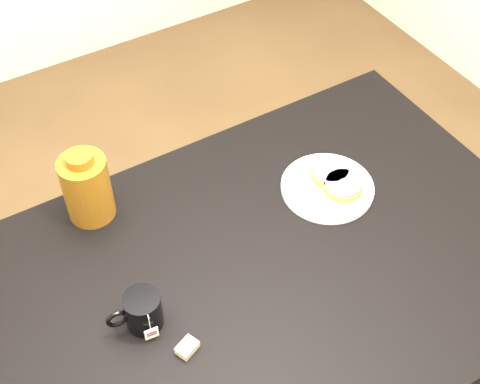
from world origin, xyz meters
The scene contains 7 objects.
table centered at (0.00, 0.00, 0.67)m, with size 1.40×0.90×0.75m.
plate centered at (0.29, 0.12, 0.76)m, with size 0.23×0.23×0.02m.
bagel_back centered at (0.32, 0.15, 0.78)m, with size 0.14×0.14×0.03m.
bagel_front centered at (0.32, 0.10, 0.78)m, with size 0.14×0.14×0.03m.
mug centered at (-0.27, 0.01, 0.80)m, with size 0.12×0.09×0.09m.
teabag_pouch centered at (-0.22, -0.09, 0.76)m, with size 0.04×0.03×0.02m, color #C6B793.
bagel_package centered at (-0.25, 0.36, 0.84)m, with size 0.13×0.13×0.20m.
Camera 1 is at (-0.48, -0.74, 1.99)m, focal length 50.00 mm.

